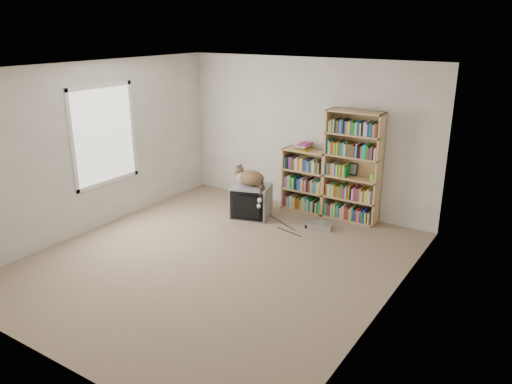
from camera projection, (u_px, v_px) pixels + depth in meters
The scene contains 17 objects.
floor at pixel (217, 260), 6.65m from camera, with size 4.50×5.00×0.01m, color gray.
wall_back at pixel (306, 135), 8.24m from camera, with size 4.50×0.02×2.50m, color silver.
wall_front at pixel (37, 239), 4.26m from camera, with size 4.50×0.02×2.50m, color silver.
wall_left at pixel (94, 147), 7.40m from camera, with size 0.02×5.00×2.50m, color silver.
wall_right at pixel (390, 204), 5.09m from camera, with size 0.02×5.00×2.50m, color silver.
ceiling at pixel (212, 68), 5.85m from camera, with size 4.50×5.00×0.02m, color white.
window at pixel (104, 135), 7.51m from camera, with size 0.02×1.22×1.52m, color white.
crt_tv at pixel (251, 201), 8.11m from camera, with size 0.72×0.69×0.52m.
cat at pixel (252, 181), 7.98m from camera, with size 0.69×0.49×0.54m.
bookcase_tall at pixel (353, 169), 7.80m from camera, with size 0.88×0.30×1.75m.
bookcase_short at pixel (306, 182), 8.33m from camera, with size 0.76×0.30×1.04m.
book_stack at pixel (304, 146), 8.11m from camera, with size 0.21×0.27×0.12m, color #B73518.
green_mug at pixel (373, 177), 7.62m from camera, with size 0.10×0.10×0.11m, color #70CB3A.
framed_print at pixel (353, 169), 7.88m from camera, with size 0.15×0.01×0.20m, color black.
dvd_player at pixel (320, 226), 7.68m from camera, with size 0.36×0.26×0.08m, color #B9B9BE.
wall_outlet at pixel (184, 176), 9.25m from camera, with size 0.01×0.08×0.13m, color silver.
floor_cables at pixel (291, 228), 7.69m from camera, with size 1.20×0.70×0.01m, color black, non-canonical shape.
Camera 1 is at (3.69, -4.77, 3.00)m, focal length 35.00 mm.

